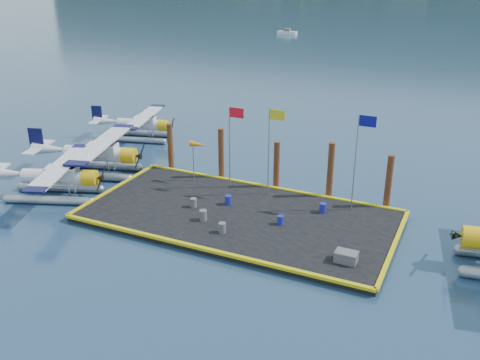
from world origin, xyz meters
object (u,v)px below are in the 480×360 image
(flagpole_yellow, at_px, (272,139))
(piling_4, at_px, (388,184))
(piling_2, at_px, (276,167))
(piling_3, at_px, (330,172))
(seaplane_c, at_px, (141,126))
(drum_3, at_px, (203,215))
(flagpole_blue, at_px, (359,149))
(seaplane_b, at_px, (98,156))
(piling_1, at_px, (221,155))
(drum_1, at_px, (222,228))
(flagpole_red, at_px, (232,135))
(seaplane_a, at_px, (58,179))
(drum_2, at_px, (280,220))
(crate, at_px, (346,257))
(drum_4, at_px, (323,208))
(drum_0, at_px, (193,203))
(windsock, at_px, (199,146))
(piling_0, at_px, (170,148))
(drum_5, at_px, (228,200))

(flagpole_yellow, xyz_separation_m, piling_4, (7.80, 1.60, -2.51))
(piling_2, relative_size, piling_3, 0.88)
(seaplane_c, distance_m, piling_4, 24.76)
(drum_3, relative_size, flagpole_blue, 0.11)
(seaplane_b, bearing_deg, seaplane_c, 177.59)
(flagpole_yellow, xyz_separation_m, piling_1, (-4.70, 1.60, -2.41))
(drum_1, distance_m, flagpole_red, 7.91)
(flagpole_blue, bearing_deg, piling_4, 41.58)
(seaplane_c, height_order, flagpole_yellow, flagpole_yellow)
(seaplane_a, bearing_deg, flagpole_red, 98.93)
(drum_2, height_order, piling_3, piling_3)
(crate, bearing_deg, drum_4, 118.66)
(flagpole_red, bearing_deg, seaplane_c, 149.96)
(drum_4, bearing_deg, piling_2, 147.12)
(seaplane_a, relative_size, piling_3, 2.15)
(drum_0, height_order, flagpole_yellow, flagpole_yellow)
(seaplane_c, distance_m, piling_1, 13.01)
(seaplane_a, distance_m, drum_2, 16.24)
(piling_2, bearing_deg, windsock, -163.85)
(drum_4, relative_size, piling_2, 0.17)
(seaplane_a, relative_size, flagpole_yellow, 1.49)
(piling_0, height_order, piling_1, piling_1)
(drum_0, relative_size, piling_2, 0.16)
(crate, xyz_separation_m, piling_4, (0.60, 8.32, 1.30))
(piling_3, bearing_deg, drum_0, -143.43)
(piling_0, bearing_deg, seaplane_b, -149.60)
(drum_3, bearing_deg, windsock, 121.05)
(seaplane_b, relative_size, drum_3, 14.63)
(drum_1, relative_size, drum_2, 1.09)
(seaplane_b, height_order, crate, seaplane_b)
(drum_1, height_order, crate, drum_1)
(seaplane_a, distance_m, piling_0, 8.97)
(flagpole_red, distance_m, flagpole_blue, 8.99)
(drum_0, xyz_separation_m, flagpole_red, (0.91, 4.12, 3.68))
(drum_1, height_order, piling_1, piling_1)
(drum_0, relative_size, piling_4, 0.16)
(drum_3, relative_size, drum_5, 1.07)
(seaplane_a, distance_m, seaplane_b, 4.83)
(seaplane_a, height_order, drum_0, seaplane_a)
(flagpole_red, height_order, piling_4, flagpole_red)
(seaplane_c, xyz_separation_m, flagpole_blue, (22.20, -7.64, 3.34))
(drum_1, distance_m, crate, 7.72)
(drum_0, bearing_deg, piling_2, 57.04)
(flagpole_yellow, height_order, piling_2, flagpole_yellow)
(seaplane_b, xyz_separation_m, flagpole_red, (11.09, 1.26, 2.83))
(seaplane_b, xyz_separation_m, drum_1, (13.57, -5.29, -0.84))
(piling_3, bearing_deg, drum_4, -81.69)
(flagpole_yellow, distance_m, piling_3, 4.75)
(drum_0, relative_size, flagpole_red, 0.10)
(drum_2, distance_m, flagpole_blue, 6.77)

